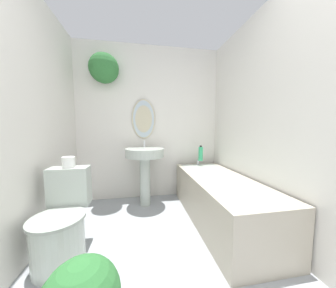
{
  "coord_description": "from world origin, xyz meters",
  "views": [
    {
      "loc": [
        -0.2,
        -0.23,
        1.11
      ],
      "look_at": [
        0.12,
        1.54,
        0.95
      ],
      "focal_mm": 18.0,
      "sensor_mm": 36.0,
      "label": 1
    }
  ],
  "objects_px": {
    "shampoo_bottle": "(201,154)",
    "toilet_paper_roll": "(68,162)",
    "toilet": "(62,225)",
    "bathtub": "(219,198)",
    "pedestal_sink": "(145,162)"
  },
  "relations": [
    {
      "from": "pedestal_sink",
      "to": "bathtub",
      "type": "xyz_separation_m",
      "value": [
        0.86,
        -0.58,
        -0.36
      ]
    },
    {
      "from": "toilet",
      "to": "shampoo_bottle",
      "type": "height_order",
      "value": "shampoo_bottle"
    },
    {
      "from": "pedestal_sink",
      "to": "bathtub",
      "type": "bearing_deg",
      "value": -33.89
    },
    {
      "from": "bathtub",
      "to": "toilet_paper_roll",
      "type": "relative_size",
      "value": 15.3
    },
    {
      "from": "toilet",
      "to": "pedestal_sink",
      "type": "xyz_separation_m",
      "value": [
        0.74,
        0.91,
        0.34
      ]
    },
    {
      "from": "toilet",
      "to": "bathtub",
      "type": "bearing_deg",
      "value": 11.83
    },
    {
      "from": "pedestal_sink",
      "to": "toilet_paper_roll",
      "type": "relative_size",
      "value": 8.48
    },
    {
      "from": "toilet",
      "to": "bathtub",
      "type": "relative_size",
      "value": 0.45
    },
    {
      "from": "toilet",
      "to": "bathtub",
      "type": "xyz_separation_m",
      "value": [
        1.6,
        0.33,
        -0.02
      ]
    },
    {
      "from": "pedestal_sink",
      "to": "toilet_paper_roll",
      "type": "height_order",
      "value": "pedestal_sink"
    },
    {
      "from": "pedestal_sink",
      "to": "bathtub",
      "type": "distance_m",
      "value": 1.1
    },
    {
      "from": "toilet",
      "to": "bathtub",
      "type": "distance_m",
      "value": 1.63
    },
    {
      "from": "toilet",
      "to": "pedestal_sink",
      "type": "bearing_deg",
      "value": 51.11
    },
    {
      "from": "toilet",
      "to": "pedestal_sink",
      "type": "height_order",
      "value": "pedestal_sink"
    },
    {
      "from": "shampoo_bottle",
      "to": "toilet_paper_roll",
      "type": "distance_m",
      "value": 1.8
    }
  ]
}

